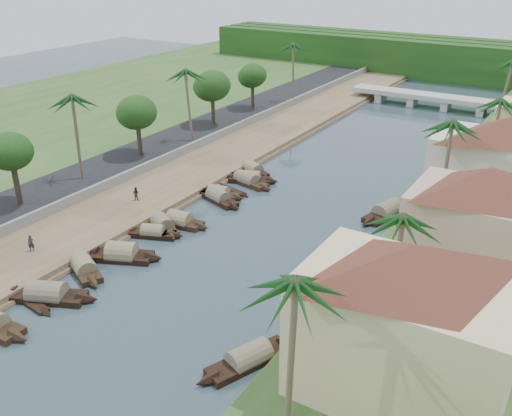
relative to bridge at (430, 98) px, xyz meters
The scene contains 40 objects.
ground 72.02m from the bridge, 90.00° to the right, with size 220.00×220.00×0.00m, color #32434B.
left_bank 54.42m from the bridge, 107.10° to the right, with size 10.00×180.00×0.80m, color brown.
right_bank 55.37m from the bridge, 69.93° to the right, with size 16.00×180.00×1.20m, color #2B4C1E.
road 57.49m from the bridge, 115.23° to the right, with size 8.00×180.00×1.40m, color black.
retaining_wall 55.79m from the bridge, 111.23° to the right, with size 0.40×180.00×1.10m, color slate.
treeline 28.09m from the bridge, 90.00° to the left, with size 120.00×14.00×8.00m.
bridge is the anchor object (origin of this frame).
building_near 76.54m from the bridge, 75.61° to the right, with size 14.85×14.85×10.20m.
building_mid 61.51m from the bridge, 70.98° to the right, with size 14.11×14.11×9.70m.
building_far 48.15m from the bridge, 66.65° to the right, with size 15.59×15.59×10.20m.
sampan_3 77.69m from the bridge, 96.58° to the right, with size 8.76×5.22×2.35m.
sampan_4 73.22m from the bridge, 97.53° to the right, with size 7.36×4.82×2.13m.
sampan_5 69.63m from the bridge, 96.92° to the right, with size 7.94×4.88×2.47m.
sampan_6 63.12m from the bridge, 98.38° to the right, with size 6.79×4.89×2.10m.
sampan_7 64.87m from the bridge, 97.89° to the right, with size 6.42×3.58×1.77m.
sampan_8 61.36m from the bridge, 97.78° to the right, with size 7.11×2.33×2.17m.
sampan_9 54.39m from the bridge, 98.91° to the right, with size 7.92×4.05×2.02m.
sampan_10 53.51m from the bridge, 99.77° to the right, with size 6.72×2.16×1.88m.
sampan_11 47.79m from the bridge, 100.09° to the right, with size 7.23×3.86×2.07m.
sampan_12 48.42m from the bridge, 100.12° to the right, with size 8.61×3.38×2.04m.
sampan_13 45.25m from the bridge, 102.38° to the right, with size 7.12×4.47×2.00m.
sampan_14 75.91m from the bridge, 83.02° to the right, with size 4.81×8.67×2.12m.
sampan_15 63.08m from the bridge, 81.86° to the right, with size 3.66×7.96×2.11m.
sampan_16 48.26m from the bridge, 79.17° to the right, with size 3.91×9.57×2.28m.
canoe_1 78.94m from the bridge, 96.88° to the right, with size 5.65×1.65×0.90m.
canoe_2 51.31m from the bridge, 99.81° to the right, with size 5.86×2.16×0.85m.
palm_0 82.49m from the bridge, 79.45° to the right, with size 3.20×3.20×11.65m.
palm_1 69.09m from the bridge, 76.53° to the right, with size 3.20×3.20×9.73m.
palm_2 53.21m from the bridge, 73.34° to the right, with size 3.20×3.20×12.05m.
palm_3 36.97m from the bridge, 63.65° to the right, with size 3.20×3.20×10.46m.
palm_5 64.46m from the bridge, 112.09° to the right, with size 3.20×3.20×11.20m.
palm_6 47.15m from the bridge, 118.38° to the right, with size 3.20×3.20×11.12m.
palm_7 24.27m from the bridge, 50.76° to the right, with size 3.20×3.20×12.30m.
palm_8 26.02m from the bridge, 147.24° to the right, with size 3.20×3.20×11.20m.
tree_2 72.10m from the bridge, 109.50° to the right, with size 4.55×4.55×7.67m.
tree_3 54.87m from the bridge, 116.06° to the right, with size 5.04×5.04×7.62m.
tree_4 40.83m from the bridge, 126.38° to the right, with size 5.35×5.35×8.03m.
tree_5 32.36m from the bridge, 138.63° to the right, with size 4.50×4.50×7.23m.
person_near 74.90m from the bridge, 101.85° to the right, with size 0.58×0.38×1.58m, color #24242B.
person_far 61.51m from the bridge, 104.32° to the right, with size 0.73×0.57×1.50m, color #332B24.
Camera 1 is at (25.80, -29.60, 25.90)m, focal length 40.00 mm.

